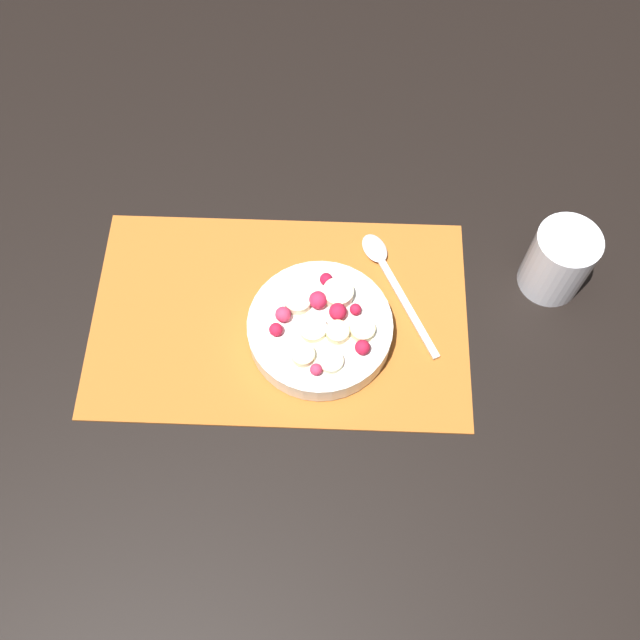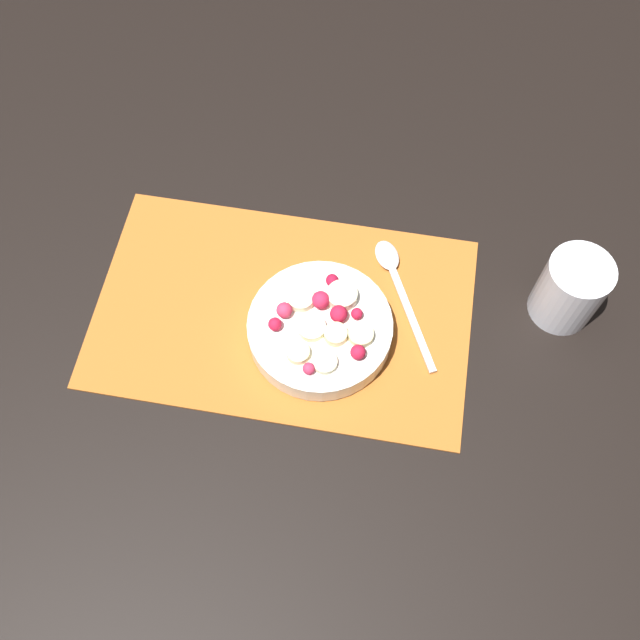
# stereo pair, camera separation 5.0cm
# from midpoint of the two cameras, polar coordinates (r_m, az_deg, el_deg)

# --- Properties ---
(ground_plane) EXTENTS (3.00, 3.00, 0.00)m
(ground_plane) POSITION_cam_midpoint_polar(r_m,az_deg,el_deg) (0.89, -4.83, 0.12)
(ground_plane) COLOR black
(placemat) EXTENTS (0.47, 0.29, 0.01)m
(placemat) POSITION_cam_midpoint_polar(r_m,az_deg,el_deg) (0.89, -4.84, 0.21)
(placemat) COLOR #B26023
(placemat) RESTS_ON ground_plane
(fruit_bowl) EXTENTS (0.18, 0.18, 0.05)m
(fruit_bowl) POSITION_cam_midpoint_polar(r_m,az_deg,el_deg) (0.86, -1.64, -0.66)
(fruit_bowl) COLOR silver
(fruit_bowl) RESTS_ON placemat
(spoon) EXTENTS (0.10, 0.18, 0.01)m
(spoon) POSITION_cam_midpoint_polar(r_m,az_deg,el_deg) (0.92, 3.72, 4.09)
(spoon) COLOR silver
(spoon) RESTS_ON placemat
(drinking_glass) EXTENTS (0.08, 0.08, 0.10)m
(drinking_glass) POSITION_cam_midpoint_polar(r_m,az_deg,el_deg) (0.91, 17.07, 4.45)
(drinking_glass) COLOR white
(drinking_glass) RESTS_ON ground_plane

